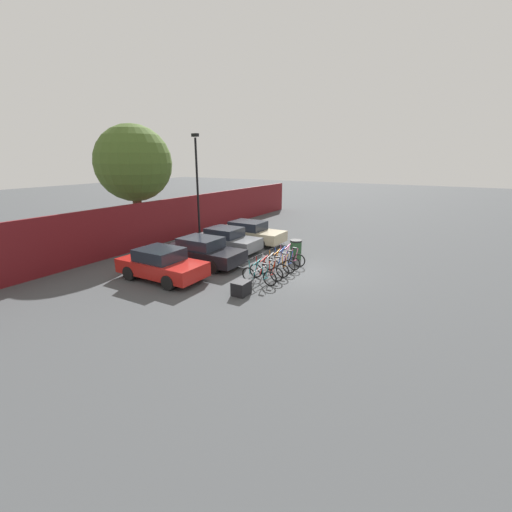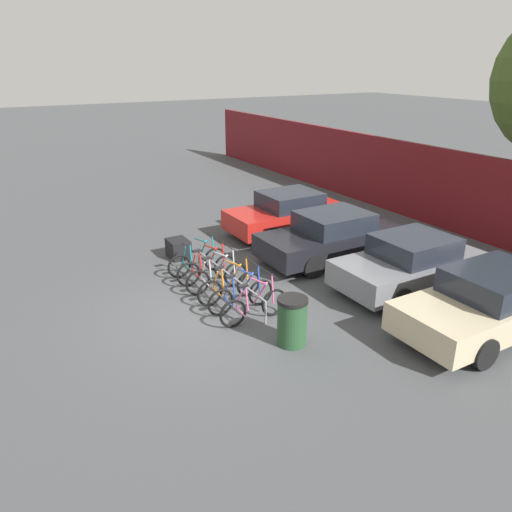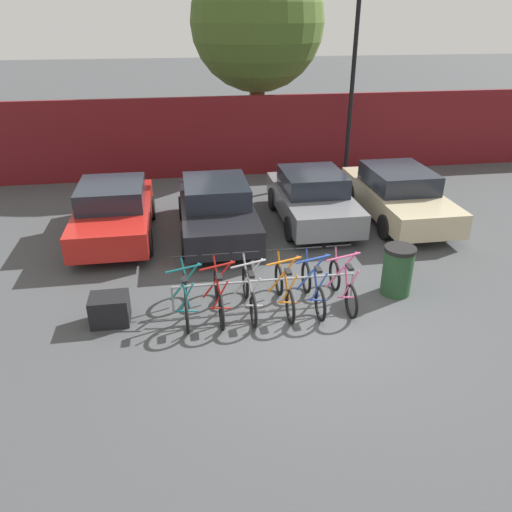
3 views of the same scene
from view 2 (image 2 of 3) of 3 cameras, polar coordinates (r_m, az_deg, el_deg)
The scene contains 15 objects.
ground_plane at distance 11.66m, azimuth -4.43°, elevation -6.42°, with size 120.00×120.00×0.00m, color #424447.
hoarding_wall at distance 17.24m, azimuth 25.22°, elevation 5.70°, with size 36.00×0.16×2.70m, color maroon.
bike_rack at distance 12.32m, azimuth -3.20°, elevation -2.29°, with size 3.61×0.04×0.57m.
bicycle_teal at distance 13.58m, azimuth -6.71°, elevation -0.56°, with size 0.68×1.71×1.05m.
bicycle_red at distance 13.06m, azimuth -5.61°, elevation -1.45°, with size 0.68×1.71×1.05m.
bicycle_silver at distance 12.57m, azimuth -4.48°, elevation -2.35°, with size 0.68×1.71×1.05m.
bicycle_orange at distance 12.01m, azimuth -3.04°, elevation -3.50°, with size 0.68×1.71×1.05m.
bicycle_blue at distance 11.56m, azimuth -1.73°, elevation -4.54°, with size 0.68×1.71×1.05m.
bicycle_pink at distance 11.09m, azimuth -0.22°, elevation -5.73°, with size 0.68×1.71×1.05m.
car_red at distance 16.69m, azimuth 3.63°, elevation 4.92°, with size 1.91×4.02×1.40m.
car_black at distance 14.59m, azimuth 8.57°, elevation 2.24°, with size 1.91×4.23×1.40m.
car_grey at distance 13.09m, azimuth 17.19°, elevation -0.82°, with size 1.91×3.91×1.40m.
car_beige at distance 11.69m, azimuth 25.38°, elevation -4.75°, with size 1.91×4.43×1.40m.
trash_bin at distance 10.22m, azimuth 4.13°, elevation -7.43°, with size 0.63×0.63×1.03m.
cargo_crate at distance 14.84m, azimuth -8.88°, elevation 0.84°, with size 0.70×0.56×0.55m, color black.
Camera 2 is at (9.31, -4.41, 5.47)m, focal length 35.00 mm.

